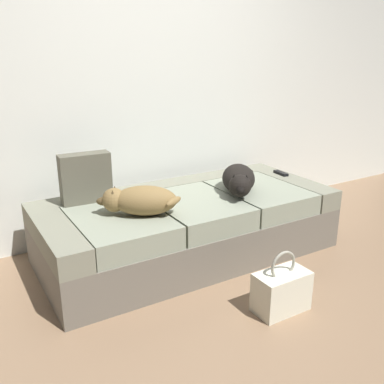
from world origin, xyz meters
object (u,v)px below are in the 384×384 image
at_px(dog_dark, 239,179).
at_px(dog_tan, 140,200).
at_px(throw_pillow, 86,178).
at_px(tv_remote, 281,173).
at_px(handbag, 281,291).
at_px(couch, 188,226).

bearing_deg(dog_dark, dog_tan, -177.59).
bearing_deg(throw_pillow, dog_dark, -20.27).
bearing_deg(dog_dark, tv_remote, 18.33).
bearing_deg(dog_tan, dog_dark, 2.41).
relative_size(dog_tan, handbag, 1.37).
xyz_separation_m(couch, dog_dark, (0.37, -0.10, 0.32)).
height_order(dog_dark, handbag, dog_dark).
distance_m(dog_dark, tv_remote, 0.63).
xyz_separation_m(couch, dog_tan, (-0.44, -0.14, 0.32)).
bearing_deg(couch, dog_tan, -162.72).
height_order(dog_tan, throw_pillow, throw_pillow).
distance_m(couch, tv_remote, 1.00).
height_order(couch, throw_pillow, throw_pillow).
height_order(couch, dog_dark, dog_dark).
relative_size(couch, dog_tan, 4.09).
height_order(dog_dark, tv_remote, dog_dark).
height_order(dog_tan, dog_dark, dog_dark).
xyz_separation_m(dog_tan, throw_pillow, (-0.21, 0.41, 0.08)).
xyz_separation_m(tv_remote, throw_pillow, (-1.61, 0.18, 0.16)).
height_order(dog_tan, tv_remote, dog_tan).
distance_m(couch, dog_dark, 0.50).
distance_m(dog_tan, throw_pillow, 0.47).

